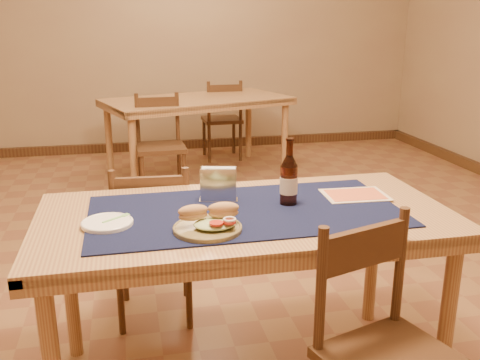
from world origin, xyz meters
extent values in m
cube|color=brown|center=(0.00, 0.00, -0.01)|extent=(6.00, 7.00, 0.02)
cube|color=#9C8864|center=(0.00, 3.51, 1.40)|extent=(6.00, 0.02, 2.80)
cylinder|color=#A7844F|center=(0.72, -1.12, 0.35)|extent=(0.06, 0.06, 0.71)
cylinder|color=#A7844F|center=(-0.72, -0.48, 0.35)|extent=(0.06, 0.06, 0.71)
cylinder|color=#A7844F|center=(0.72, -0.48, 0.35)|extent=(0.06, 0.06, 0.71)
cube|color=#A7844F|center=(0.00, -0.80, 0.73)|extent=(1.60, 0.80, 0.04)
cube|color=#0E1333|center=(0.00, -0.80, 0.75)|extent=(1.20, 0.60, 0.01)
cube|color=#452D18|center=(0.00, 3.47, 0.05)|extent=(6.00, 0.06, 0.10)
cylinder|color=#A7844F|center=(-0.39, 1.79, 0.35)|extent=(0.06, 0.06, 0.71)
cylinder|color=#A7844F|center=(1.10, 2.26, 0.35)|extent=(0.06, 0.06, 0.71)
cylinder|color=#A7844F|center=(-0.60, 2.45, 0.35)|extent=(0.06, 0.06, 0.71)
cylinder|color=#A7844F|center=(0.88, 2.93, 0.35)|extent=(0.06, 0.06, 0.71)
cube|color=#A7844F|center=(0.25, 2.36, 0.73)|extent=(1.90, 1.34, 0.04)
cylinder|color=#452D18|center=(-0.16, -0.05, 0.20)|extent=(0.03, 0.03, 0.41)
cylinder|color=#452D18|center=(-0.49, -0.03, 0.20)|extent=(0.03, 0.03, 0.41)
cylinder|color=#452D18|center=(-0.19, -0.38, 0.20)|extent=(0.03, 0.03, 0.41)
cylinder|color=#452D18|center=(-0.51, -0.36, 0.20)|extent=(0.03, 0.03, 0.41)
cube|color=#452D18|center=(-0.34, -0.20, 0.41)|extent=(0.41, 0.41, 0.04)
cube|color=#452D18|center=(-0.35, -0.38, 0.73)|extent=(0.33, 0.05, 0.13)
cylinder|color=#452D18|center=(-0.19, -0.39, 0.62)|extent=(0.03, 0.03, 0.42)
cylinder|color=#452D18|center=(-0.51, -0.37, 0.62)|extent=(0.03, 0.03, 0.42)
cube|color=#452D18|center=(0.30, -1.24, 0.76)|extent=(0.34, 0.13, 0.13)
cylinder|color=#452D18|center=(0.13, -1.29, 0.65)|extent=(0.03, 0.03, 0.44)
cylinder|color=#452D18|center=(0.46, -1.19, 0.65)|extent=(0.03, 0.03, 0.44)
cylinder|color=#452D18|center=(-0.33, 1.56, 0.21)|extent=(0.03, 0.03, 0.43)
cylinder|color=#452D18|center=(0.02, 1.57, 0.21)|extent=(0.03, 0.03, 0.43)
cylinder|color=#452D18|center=(-0.33, 1.90, 0.21)|extent=(0.03, 0.03, 0.43)
cylinder|color=#452D18|center=(0.01, 1.91, 0.21)|extent=(0.03, 0.03, 0.43)
cube|color=#452D18|center=(-0.16, 1.73, 0.43)|extent=(0.41, 0.41, 0.04)
cube|color=#452D18|center=(-0.16, 1.91, 0.76)|extent=(0.34, 0.04, 0.13)
cylinder|color=#452D18|center=(-0.34, 1.91, 0.65)|extent=(0.03, 0.03, 0.44)
cylinder|color=#452D18|center=(0.01, 1.92, 0.65)|extent=(0.03, 0.03, 0.44)
cylinder|color=#452D18|center=(0.76, 3.12, 0.21)|extent=(0.03, 0.03, 0.43)
cylinder|color=#452D18|center=(0.41, 3.11, 0.21)|extent=(0.03, 0.03, 0.43)
cylinder|color=#452D18|center=(0.76, 2.78, 0.21)|extent=(0.03, 0.03, 0.43)
cylinder|color=#452D18|center=(0.42, 2.77, 0.21)|extent=(0.03, 0.03, 0.43)
cube|color=#452D18|center=(0.59, 2.94, 0.43)|extent=(0.40, 0.40, 0.04)
cube|color=#452D18|center=(0.59, 2.76, 0.76)|extent=(0.34, 0.03, 0.13)
cylinder|color=#452D18|center=(0.76, 2.77, 0.64)|extent=(0.03, 0.03, 0.43)
cylinder|color=#452D18|center=(0.42, 2.76, 0.64)|extent=(0.03, 0.03, 0.43)
cylinder|color=olive|center=(-0.18, -0.97, 0.76)|extent=(0.24, 0.24, 0.01)
torus|color=olive|center=(-0.18, -0.97, 0.77)|extent=(0.25, 0.25, 0.01)
ellipsoid|color=#B2C789|center=(-0.15, -0.99, 0.78)|extent=(0.15, 0.12, 0.03)
ellipsoid|color=tan|center=(-0.22, -0.96, 0.82)|extent=(0.11, 0.06, 0.06)
ellipsoid|color=tan|center=(-0.12, -0.95, 0.82)|extent=(0.11, 0.05, 0.06)
cylinder|color=#AC2417|center=(-0.15, -1.02, 0.80)|extent=(0.05, 0.05, 0.01)
cylinder|color=#AC2417|center=(-0.11, -1.02, 0.80)|extent=(0.05, 0.05, 0.01)
torus|color=silver|center=(-0.11, -1.02, 0.81)|extent=(0.05, 0.05, 0.01)
cylinder|color=white|center=(-0.52, -0.84, 0.76)|extent=(0.19, 0.19, 0.01)
torus|color=white|center=(-0.52, -0.84, 0.77)|extent=(0.18, 0.18, 0.01)
cube|color=#7EC96E|center=(-0.50, -0.83, 0.77)|extent=(0.08, 0.06, 0.00)
cube|color=#7EC96E|center=(-0.46, -0.79, 0.77)|extent=(0.03, 0.03, 0.00)
cylinder|color=#4A1B0D|center=(0.19, -0.76, 0.83)|extent=(0.07, 0.07, 0.16)
cone|color=#4A1B0D|center=(0.19, -0.76, 0.93)|extent=(0.07, 0.07, 0.04)
cylinder|color=#4A1B0D|center=(0.19, -0.76, 0.99)|extent=(0.03, 0.03, 0.06)
cylinder|color=#4A1B0D|center=(0.19, -0.76, 1.02)|extent=(0.03, 0.03, 0.01)
cylinder|color=beige|center=(0.19, -0.76, 0.83)|extent=(0.07, 0.07, 0.07)
cube|color=silver|center=(-0.08, -0.66, 0.76)|extent=(0.17, 0.09, 0.00)
cube|color=silver|center=(-0.09, -0.68, 0.83)|extent=(0.14, 0.04, 0.13)
cube|color=silver|center=(-0.08, -0.64, 0.83)|extent=(0.14, 0.04, 0.13)
cube|color=white|center=(-0.08, -0.66, 0.82)|extent=(0.15, 0.07, 0.12)
cube|color=#457FDE|center=(-0.09, -0.68, 0.83)|extent=(0.10, 0.02, 0.04)
cube|color=beige|center=(0.49, -0.72, 0.76)|extent=(0.27, 0.21, 0.00)
cube|color=#DB6338|center=(0.49, -0.72, 0.76)|extent=(0.24, 0.17, 0.00)
camera|label=1|loc=(-0.44, -2.71, 1.47)|focal=40.00mm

